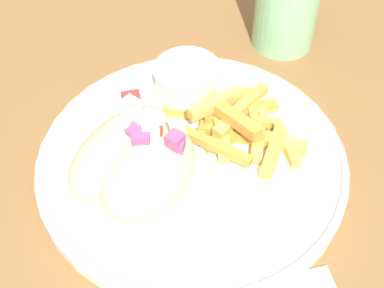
{
  "coord_description": "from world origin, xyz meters",
  "views": [
    {
      "loc": [
        -0.13,
        -0.34,
        1.16
      ],
      "look_at": [
        0.02,
        -0.04,
        0.78
      ],
      "focal_mm": 50.0,
      "sensor_mm": 36.0,
      "label": 1
    }
  ],
  "objects_px": {
    "sauce_ramekin": "(187,80)",
    "fries_pile": "(239,126)",
    "water_glass": "(287,2)",
    "pita_sandwich_near": "(148,168)",
    "plate": "(192,160)",
    "pita_sandwich_far": "(122,149)"
  },
  "relations": [
    {
      "from": "fries_pile",
      "to": "water_glass",
      "type": "bearing_deg",
      "value": 42.35
    },
    {
      "from": "pita_sandwich_near",
      "to": "pita_sandwich_far",
      "type": "relative_size",
      "value": 0.97
    },
    {
      "from": "pita_sandwich_near",
      "to": "water_glass",
      "type": "height_order",
      "value": "water_glass"
    },
    {
      "from": "plate",
      "to": "sauce_ramekin",
      "type": "height_order",
      "value": "sauce_ramekin"
    },
    {
      "from": "plate",
      "to": "sauce_ramekin",
      "type": "xyz_separation_m",
      "value": [
        0.04,
        0.08,
        0.03
      ]
    },
    {
      "from": "pita_sandwich_near",
      "to": "fries_pile",
      "type": "height_order",
      "value": "pita_sandwich_near"
    },
    {
      "from": "pita_sandwich_near",
      "to": "sauce_ramekin",
      "type": "xyz_separation_m",
      "value": [
        0.09,
        0.09,
        -0.0
      ]
    },
    {
      "from": "sauce_ramekin",
      "to": "fries_pile",
      "type": "bearing_deg",
      "value": -73.49
    },
    {
      "from": "plate",
      "to": "pita_sandwich_near",
      "type": "relative_size",
      "value": 2.2
    },
    {
      "from": "pita_sandwich_far",
      "to": "fries_pile",
      "type": "xyz_separation_m",
      "value": [
        0.12,
        -0.01,
        -0.01
      ]
    },
    {
      "from": "pita_sandwich_near",
      "to": "sauce_ramekin",
      "type": "height_order",
      "value": "pita_sandwich_near"
    },
    {
      "from": "water_glass",
      "to": "pita_sandwich_near",
      "type": "bearing_deg",
      "value": -149.61
    },
    {
      "from": "plate",
      "to": "water_glass",
      "type": "relative_size",
      "value": 2.4
    },
    {
      "from": "pita_sandwich_near",
      "to": "water_glass",
      "type": "xyz_separation_m",
      "value": [
        0.24,
        0.14,
        0.02
      ]
    },
    {
      "from": "sauce_ramekin",
      "to": "pita_sandwich_far",
      "type": "bearing_deg",
      "value": -148.55
    },
    {
      "from": "plate",
      "to": "fries_pile",
      "type": "relative_size",
      "value": 2.28
    },
    {
      "from": "fries_pile",
      "to": "sauce_ramekin",
      "type": "height_order",
      "value": "sauce_ramekin"
    },
    {
      "from": "water_glass",
      "to": "pita_sandwich_far",
      "type": "bearing_deg",
      "value": -156.9
    },
    {
      "from": "plate",
      "to": "sauce_ramekin",
      "type": "distance_m",
      "value": 0.09
    },
    {
      "from": "pita_sandwich_near",
      "to": "fries_pile",
      "type": "distance_m",
      "value": 0.11
    },
    {
      "from": "plate",
      "to": "fries_pile",
      "type": "xyz_separation_m",
      "value": [
        0.06,
        0.01,
        0.02
      ]
    },
    {
      "from": "pita_sandwich_far",
      "to": "water_glass",
      "type": "xyz_separation_m",
      "value": [
        0.25,
        0.11,
        0.02
      ]
    }
  ]
}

